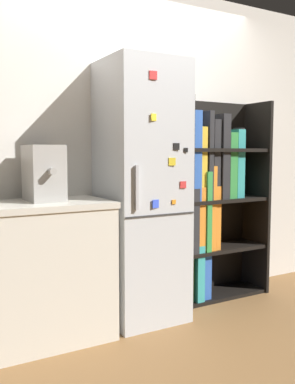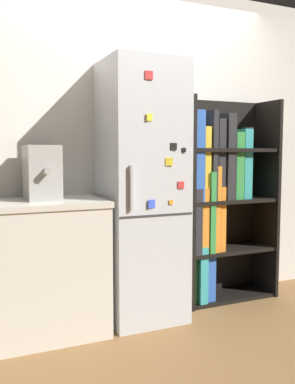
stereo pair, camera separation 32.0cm
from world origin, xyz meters
name	(u,v)px [view 1 (the left image)]	position (x,y,z in m)	size (l,w,h in m)	color
ground_plane	(153,324)	(0.00, 0.00, 0.00)	(16.00, 16.00, 0.00)	olive
wall_back	(123,147)	(0.00, 0.47, 1.30)	(8.00, 0.05, 2.60)	silver
refrigerator	(141,192)	(0.00, 0.17, 0.96)	(0.57, 0.58, 1.92)	silver
bookshelf	(208,198)	(0.73, 0.30, 0.86)	(0.87, 0.36, 1.70)	black
kitchen_counter	(43,271)	(-0.76, 0.16, 0.47)	(0.87, 0.59, 0.93)	beige
espresso_machine	(44,173)	(-0.73, 0.21, 1.12)	(0.22, 0.38, 0.37)	#A5A39E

